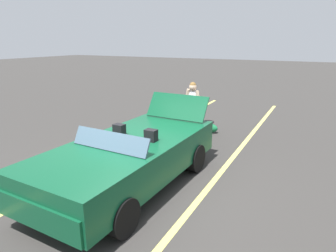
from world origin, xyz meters
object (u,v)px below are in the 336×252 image
(suitcase_medium_bright, at_px, (164,127))
(duffel_bag, at_px, (208,127))
(suitcase_small_carryon, at_px, (196,119))
(convertible_car, at_px, (123,162))
(traveler_person, at_px, (192,108))
(suitcase_large_black, at_px, (172,120))

(suitcase_medium_bright, xyz_separation_m, duffel_bag, (-1.02, 0.98, -0.15))
(suitcase_small_carryon, bearing_deg, duffel_bag, 19.19)
(convertible_car, xyz_separation_m, traveler_person, (-3.36, -0.04, 0.34))
(suitcase_small_carryon, bearing_deg, suitcase_large_black, -65.26)
(suitcase_large_black, xyz_separation_m, suitcase_small_carryon, (-0.82, 0.47, -0.11))
(duffel_bag, bearing_deg, suitcase_small_carryon, -125.24)
(suitcase_medium_bright, xyz_separation_m, suitcase_small_carryon, (-1.42, 0.41, -0.06))
(convertible_car, xyz_separation_m, duffel_bag, (-4.26, 0.12, -0.43))
(convertible_car, bearing_deg, traveler_person, -177.46)
(suitcase_medium_bright, bearing_deg, convertible_car, -64.36)
(convertible_car, bearing_deg, suitcase_medium_bright, -163.28)
(suitcase_medium_bright, distance_m, traveler_person, 1.03)
(suitcase_medium_bright, relative_size, suitcase_small_carryon, 1.13)
(suitcase_medium_bright, height_order, suitcase_small_carryon, suitcase_medium_bright)
(convertible_car, height_order, suitcase_medium_bright, convertible_car)
(suitcase_large_black, bearing_deg, traveler_person, -101.18)
(convertible_car, bearing_deg, suitcase_small_carryon, -172.56)
(suitcase_large_black, relative_size, traveler_person, 0.45)
(suitcase_small_carryon, bearing_deg, traveler_person, -17.91)
(suitcase_small_carryon, relative_size, traveler_person, 0.52)
(convertible_car, height_order, traveler_person, traveler_person)
(convertible_car, distance_m, suitcase_medium_bright, 3.37)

